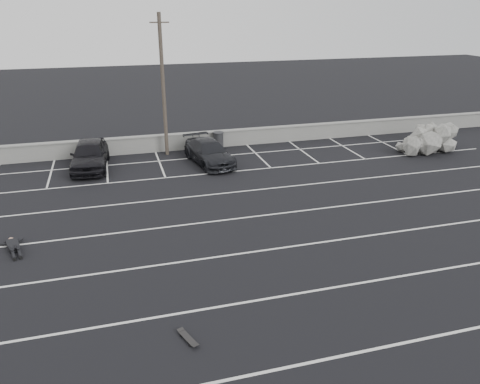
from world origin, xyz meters
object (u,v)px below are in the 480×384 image
object	(u,v)px
utility_pole	(163,86)
person	(12,242)
skateboard	(188,338)
trash_bin	(218,140)
car_left	(90,154)
car_right	(209,152)
riprap_pile	(424,143)

from	to	relation	value
utility_pole	person	world-z (taller)	utility_pole
skateboard	person	bearing A→B (deg)	107.12
trash_bin	skateboard	distance (m)	18.58
skateboard	car_left	bearing A→B (deg)	78.99
car_left	trash_bin	bearing A→B (deg)	17.45
car_right	skateboard	size ratio (longest dim) A/B	5.99
car_left	trash_bin	world-z (taller)	car_left
car_left	car_right	size ratio (longest dim) A/B	1.03
person	riprap_pile	bearing A→B (deg)	-0.47
trash_bin	skateboard	size ratio (longest dim) A/B	1.40
utility_pole	person	xyz separation A→B (m)	(-7.27, -10.36, -3.97)
utility_pole	trash_bin	world-z (taller)	utility_pole
car_left	person	distance (m)	9.36
trash_bin	riprap_pile	xyz separation A→B (m)	(12.37, -4.13, -0.01)
car_right	utility_pole	bearing A→B (deg)	121.73
car_right	riprap_pile	xyz separation A→B (m)	(13.58, -1.34, -0.13)
car_right	riprap_pile	distance (m)	13.65
car_left	riprap_pile	distance (m)	20.37
car_left	car_right	xyz separation A→B (m)	(6.66, -0.96, -0.14)
riprap_pile	car_left	bearing A→B (deg)	173.52
utility_pole	person	bearing A→B (deg)	-125.07
trash_bin	person	size ratio (longest dim) A/B	0.46
person	car_right	bearing A→B (deg)	23.67
car_left	person	xyz separation A→B (m)	(-2.77, -8.93, -0.59)
car_right	utility_pole	distance (m)	4.77
utility_pole	riprap_pile	world-z (taller)	utility_pole
person	utility_pole	bearing A→B (deg)	38.39
trash_bin	car_left	bearing A→B (deg)	-166.89
car_right	riprap_pile	bearing A→B (deg)	-15.91
skateboard	car_right	bearing A→B (deg)	54.71
car_right	utility_pole	world-z (taller)	utility_pole
utility_pole	skateboard	bearing A→B (deg)	-95.68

